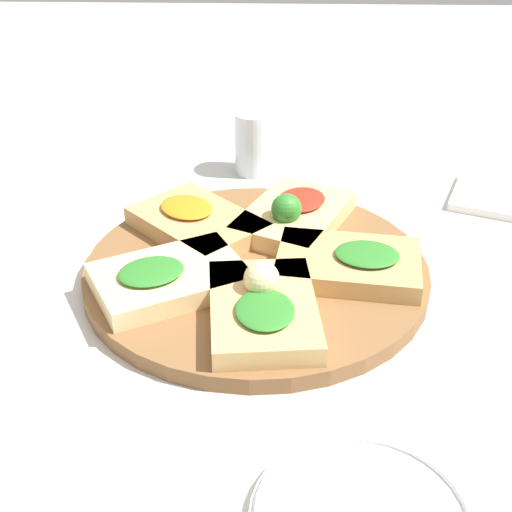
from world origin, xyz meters
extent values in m
plane|color=beige|center=(0.00, 0.00, 0.00)|extent=(3.00, 3.00, 0.00)
cylinder|color=brown|center=(0.00, 0.00, 0.01)|extent=(0.42, 0.42, 0.02)
cube|color=tan|center=(-0.01, 0.11, 0.03)|extent=(0.13, 0.18, 0.02)
ellipsoid|color=#2D7A28|center=(-0.01, 0.13, 0.05)|extent=(0.07, 0.08, 0.01)
sphere|color=beige|center=(-0.01, 0.09, 0.06)|extent=(0.04, 0.04, 0.04)
cube|color=tan|center=(-0.11, 0.01, 0.03)|extent=(0.18, 0.13, 0.02)
ellipsoid|color=#2D7A28|center=(-0.13, 0.02, 0.05)|extent=(0.08, 0.07, 0.01)
cube|color=#DBB775|center=(-0.05, -0.10, 0.03)|extent=(0.17, 0.20, 0.02)
ellipsoid|color=red|center=(-0.06, -0.12, 0.05)|extent=(0.09, 0.09, 0.01)
sphere|color=#2D7A28|center=(-0.04, -0.08, 0.06)|extent=(0.04, 0.04, 0.04)
cube|color=tan|center=(0.08, -0.08, 0.03)|extent=(0.20, 0.20, 0.02)
ellipsoid|color=orange|center=(0.09, -0.09, 0.05)|extent=(0.10, 0.10, 0.01)
cube|color=#E5C689|center=(0.10, 0.05, 0.03)|extent=(0.20, 0.18, 0.02)
ellipsoid|color=#2D7A28|center=(0.12, 0.06, 0.05)|extent=(0.10, 0.09, 0.01)
cylinder|color=silver|center=(0.01, -0.31, 0.05)|extent=(0.06, 0.06, 0.10)
cube|color=white|center=(-0.35, -0.21, 0.01)|extent=(0.17, 0.16, 0.01)
camera|label=1|loc=(-0.02, 0.73, 0.48)|focal=50.00mm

